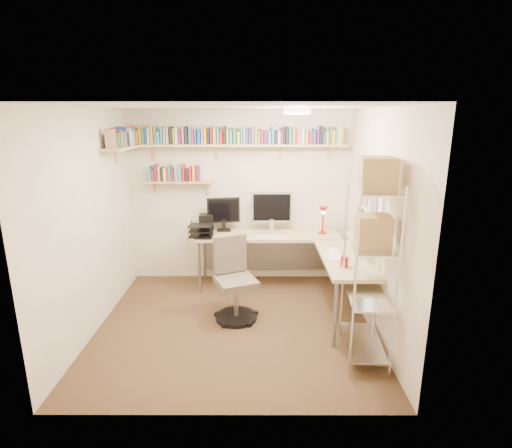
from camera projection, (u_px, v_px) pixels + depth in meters
The scene contains 6 objects.
ground at pixel (235, 325), 4.77m from camera, with size 3.20×3.20×0.00m, color #412C1C.
room_shell at pixel (233, 197), 4.37m from camera, with size 3.24×3.04×2.52m.
wall_shelves at pixel (208, 145), 5.50m from camera, with size 3.12×1.09×0.80m.
corner_desk at pixel (278, 239), 5.46m from camera, with size 2.35×2.01×1.37m.
office_chair at pixel (234, 285), 4.85m from camera, with size 0.58×0.59×1.01m.
wire_rack at pixel (373, 223), 3.75m from camera, with size 0.46×0.83×2.05m.
Camera 1 is at (0.26, -4.29, 2.40)m, focal length 28.00 mm.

